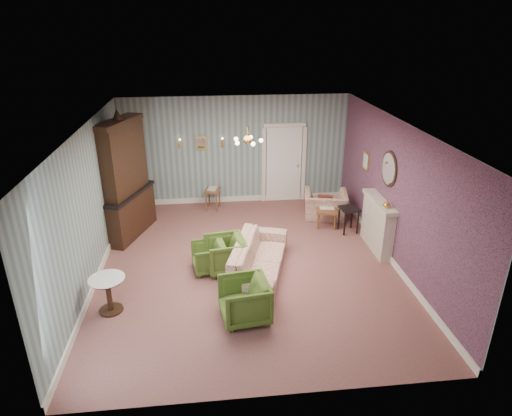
{
  "coord_description": "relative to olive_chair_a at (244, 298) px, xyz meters",
  "views": [
    {
      "loc": [
        -0.73,
        -7.98,
        4.73
      ],
      "look_at": [
        0.2,
        0.4,
        1.1
      ],
      "focal_mm": 31.18,
      "sensor_mm": 36.0,
      "label": 1
    }
  ],
  "objects": [
    {
      "name": "pedestal_table",
      "position": [
        -2.3,
        0.47,
        -0.07
      ],
      "size": [
        0.77,
        0.77,
        0.67
      ],
      "primitive_type": null,
      "rotation": [
        0.0,
        0.0,
        -0.31
      ],
      "color": "black",
      "rests_on": "floor"
    },
    {
      "name": "floor",
      "position": [
        0.24,
        1.77,
        -0.4
      ],
      "size": [
        7.0,
        7.0,
        0.0
      ],
      "primitive_type": "plane",
      "color": "brown",
      "rests_on": "ground"
    },
    {
      "name": "coffee_table",
      "position": [
        2.35,
        3.59,
        -0.17
      ],
      "size": [
        0.68,
        0.98,
        0.46
      ],
      "primitive_type": null,
      "rotation": [
        0.0,
        0.0,
        -0.22
      ],
      "color": "brown",
      "rests_on": "floor"
    },
    {
      "name": "fireplace",
      "position": [
        3.1,
        2.17,
        0.18
      ],
      "size": [
        0.3,
        1.4,
        1.16
      ],
      "primitive_type": null,
      "color": "beige",
      "rests_on": "floor"
    },
    {
      "name": "chandelier",
      "position": [
        0.24,
        1.77,
        2.23
      ],
      "size": [
        0.56,
        0.56,
        0.36
      ],
      "primitive_type": null,
      "color": "gold",
      "rests_on": "ceiling"
    },
    {
      "name": "mantel_vase",
      "position": [
        3.08,
        1.77,
        0.83
      ],
      "size": [
        0.15,
        0.15,
        0.15
      ],
      "primitive_type": "imported",
      "color": "gold",
      "rests_on": "fireplace"
    },
    {
      "name": "wall_right_floral",
      "position": [
        3.22,
        1.77,
        1.05
      ],
      "size": [
        0.0,
        7.0,
        7.0
      ],
      "primitive_type": "plane",
      "rotation": [
        1.57,
        0.0,
        -1.57
      ],
      "color": "#A3515F",
      "rests_on": "ground"
    },
    {
      "name": "olive_chair_c",
      "position": [
        -0.24,
        1.64,
        -0.01
      ],
      "size": [
        0.81,
        0.85,
        0.78
      ],
      "primitive_type": "imported",
      "rotation": [
        0.0,
        0.0,
        -1.43
      ],
      "color": "#435D20",
      "rests_on": "floor"
    },
    {
      "name": "burgundy_cushion",
      "position": [
        2.35,
        3.77,
        0.08
      ],
      "size": [
        0.41,
        0.28,
        0.39
      ],
      "primitive_type": "cube",
      "rotation": [
        0.17,
        0.0,
        -0.35
      ],
      "color": "#5D1E17",
      "rests_on": "wingback_chair"
    },
    {
      "name": "side_table_black",
      "position": [
        2.74,
        3.05,
        -0.09
      ],
      "size": [
        0.46,
        0.46,
        0.62
      ],
      "primitive_type": null,
      "rotation": [
        0.0,
        0.0,
        0.13
      ],
      "color": "black",
      "rests_on": "floor"
    },
    {
      "name": "framed_print",
      "position": [
        3.21,
        3.52,
        1.2
      ],
      "size": [
        0.04,
        0.34,
        0.42
      ],
      "primitive_type": null,
      "color": "gold",
      "rests_on": "wall_right"
    },
    {
      "name": "olive_chair_a",
      "position": [
        0.0,
        0.0,
        0.0
      ],
      "size": [
        0.83,
        0.87,
        0.81
      ],
      "primitive_type": "imported",
      "rotation": [
        0.0,
        0.0,
        -1.44
      ],
      "color": "#435D20",
      "rests_on": "floor"
    },
    {
      "name": "ceiling",
      "position": [
        0.24,
        1.77,
        2.5
      ],
      "size": [
        7.0,
        7.0,
        0.0
      ],
      "primitive_type": "plane",
      "rotation": [
        3.14,
        0.0,
        0.0
      ],
      "color": "white",
      "rests_on": "ground"
    },
    {
      "name": "door",
      "position": [
        1.54,
        5.23,
        0.68
      ],
      "size": [
        1.12,
        0.12,
        2.16
      ],
      "primitive_type": null,
      "color": "white",
      "rests_on": "floor"
    },
    {
      "name": "oval_mirror",
      "position": [
        3.2,
        2.17,
        1.45
      ],
      "size": [
        0.04,
        0.76,
        0.84
      ],
      "primitive_type": null,
      "color": "white",
      "rests_on": "wall_right"
    },
    {
      "name": "nesting_table",
      "position": [
        -0.42,
        4.79,
        -0.1
      ],
      "size": [
        0.46,
        0.54,
        0.61
      ],
      "primitive_type": null,
      "rotation": [
        0.0,
        0.0,
        -0.23
      ],
      "color": "brown",
      "rests_on": "floor"
    },
    {
      "name": "gilt_mirror_back",
      "position": [
        -0.66,
        5.23,
        1.3
      ],
      "size": [
        0.28,
        0.06,
        0.36
      ],
      "primitive_type": null,
      "color": "gold",
      "rests_on": "wall_back"
    },
    {
      "name": "sconce_right",
      "position": [
        -0.11,
        5.21,
        1.3
      ],
      "size": [
        0.16,
        0.12,
        0.3
      ],
      "primitive_type": null,
      "color": "gold",
      "rests_on": "wall_back"
    },
    {
      "name": "sconce_left",
      "position": [
        -1.21,
        5.21,
        1.3
      ],
      "size": [
        0.16,
        0.12,
        0.3
      ],
      "primitive_type": null,
      "color": "gold",
      "rests_on": "wall_back"
    },
    {
      "name": "wall_right",
      "position": [
        3.24,
        1.77,
        1.05
      ],
      "size": [
        0.0,
        7.0,
        7.0
      ],
      "primitive_type": "plane",
      "rotation": [
        1.57,
        0.0,
        -1.57
      ],
      "color": "slate",
      "rests_on": "ground"
    },
    {
      "name": "wingback_chair",
      "position": [
        2.4,
        3.92,
        0.06
      ],
      "size": [
        1.18,
        0.89,
        0.92
      ],
      "primitive_type": "imported",
      "rotation": [
        0.0,
        0.0,
        2.93
      ],
      "color": "brown",
      "rests_on": "floor"
    },
    {
      "name": "olive_chair_b",
      "position": [
        -0.57,
        1.66,
        -0.08
      ],
      "size": [
        0.68,
        0.72,
        0.65
      ],
      "primitive_type": "imported",
      "rotation": [
        0.0,
        0.0,
        -1.42
      ],
      "color": "#435D20",
      "rests_on": "floor"
    },
    {
      "name": "wall_left",
      "position": [
        -2.76,
        1.77,
        1.05
      ],
      "size": [
        0.0,
        7.0,
        7.0
      ],
      "primitive_type": "plane",
      "rotation": [
        1.57,
        0.0,
        1.57
      ],
      "color": "slate",
      "rests_on": "ground"
    },
    {
      "name": "dresser",
      "position": [
        -2.41,
        3.53,
        1.04
      ],
      "size": [
        1.15,
        1.83,
        2.88
      ],
      "primitive_type": null,
      "rotation": [
        0.0,
        0.0,
        -0.35
      ],
      "color": "black",
      "rests_on": "floor"
    },
    {
      "name": "wall_back",
      "position": [
        0.24,
        5.27,
        1.05
      ],
      "size": [
        6.0,
        0.0,
        6.0
      ],
      "primitive_type": "plane",
      "rotation": [
        1.57,
        0.0,
        0.0
      ],
      "color": "slate",
      "rests_on": "ground"
    },
    {
      "name": "sofa_chintz",
      "position": [
        0.4,
        1.42,
        0.05
      ],
      "size": [
        1.29,
        2.42,
        0.91
      ],
      "primitive_type": "imported",
      "rotation": [
        0.0,
        0.0,
        1.29
      ],
      "color": "brown",
      "rests_on": "floor"
    },
    {
      "name": "wall_front",
      "position": [
        0.24,
        -1.73,
        1.05
      ],
      "size": [
        6.0,
        0.0,
        6.0
      ],
      "primitive_type": "plane",
      "rotation": [
        -1.57,
        0.0,
        0.0
      ],
      "color": "slate",
      "rests_on": "ground"
    }
  ]
}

